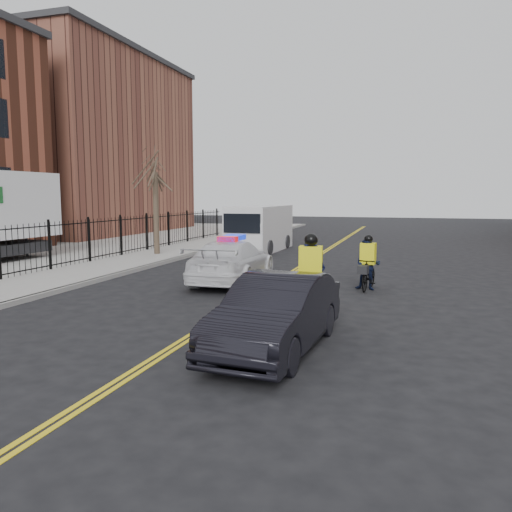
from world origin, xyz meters
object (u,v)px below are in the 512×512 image
object	(u,v)px
cyclist_far	(368,268)
cargo_van	(259,229)
cyclist_near	(310,290)
dark_sedan	(277,313)
police_cruiser	(232,261)

from	to	relation	value
cyclist_far	cargo_van	bearing A→B (deg)	131.52
cyclist_near	cyclist_far	size ratio (longest dim) A/B	1.23
cargo_van	dark_sedan	bearing A→B (deg)	-70.57
dark_sedan	cyclist_far	bearing A→B (deg)	84.56
cargo_van	cyclist_near	bearing A→B (deg)	-67.05
dark_sedan	cyclist_near	bearing A→B (deg)	90.42
cyclist_near	dark_sedan	bearing A→B (deg)	-100.76
cargo_van	cyclist_near	xyz separation A→B (m)	(5.66, -14.30, -0.46)
cyclist_far	dark_sedan	bearing A→B (deg)	-91.81
dark_sedan	cargo_van	distance (m)	17.74
cargo_van	cyclist_far	world-z (taller)	cargo_van
police_cruiser	cargo_van	bearing A→B (deg)	-81.48
dark_sedan	cargo_van	world-z (taller)	cargo_van
cargo_van	cyclist_near	size ratio (longest dim) A/B	2.65
cargo_van	cyclist_far	size ratio (longest dim) A/B	3.27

